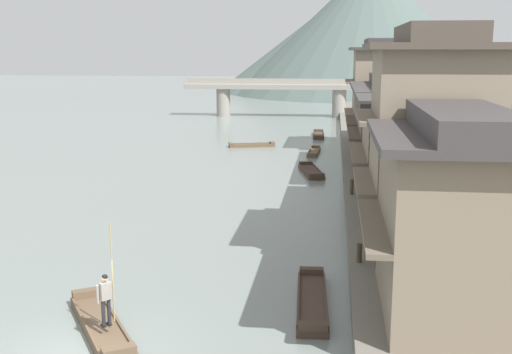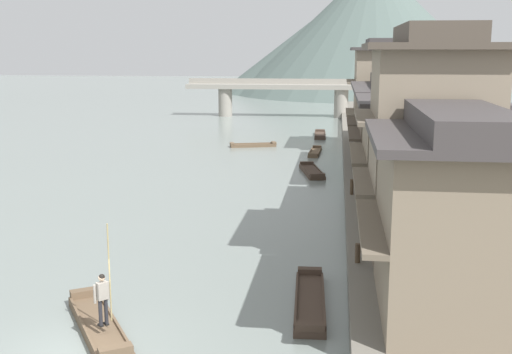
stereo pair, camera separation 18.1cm
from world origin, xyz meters
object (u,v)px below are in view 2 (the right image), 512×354
Objects in this scene: house_waterfront_end at (382,92)px; boat_moored_third at (253,145)px; house_waterfront_nearest at (455,215)px; house_waterfront_tall at (424,147)px; stone_bridge at (283,92)px; boat_foreground_poled at (99,326)px; house_waterfront_narrow at (398,128)px; boat_moored_far at (312,171)px; boat_midriver_drifting at (320,135)px; boat_moored_second at (315,152)px; house_waterfront_far at (392,117)px; mooring_post_dock_near at (358,253)px; mooring_post_dock_mid at (352,187)px; boat_moored_nearest at (310,301)px; boatman_person at (103,293)px; house_waterfront_second at (429,141)px.

boat_moored_third is at bearing 174.11° from house_waterfront_end.
house_waterfront_nearest is 0.92× the size of house_waterfront_tall.
house_waterfront_tall is at bearing -77.16° from stone_bridge.
boat_foreground_poled is 0.64× the size of house_waterfront_narrow.
boat_midriver_drifting is at bearing 90.02° from boat_moored_far.
stone_bridge is (-5.37, 30.16, 3.08)m from boat_moored_second.
house_waterfront_far is 8.72× the size of mooring_post_dock_near.
boat_moored_third is 0.57× the size of house_waterfront_narrow.
boat_foreground_poled reaches higher than boat_moored_third.
boat_moored_nearest is at bearing -96.64° from mooring_post_dock_mid.
stone_bridge is (-0.52, 66.38, 1.66)m from boatman_person.
house_waterfront_end reaches higher than boat_moored_second.
mooring_post_dock_near reaches higher than boat_moored_nearest.
boat_moored_far is 26.15m from house_waterfront_nearest.
boat_moored_second is at bearing 95.10° from mooring_post_dock_near.
boatman_person is at bearing -125.07° from house_waterfront_tall.
boat_foreground_poled is 0.90× the size of boat_midriver_drifting.
boat_foreground_poled is 1.13× the size of boat_moored_third.
boat_moored_third is 12.23m from house_waterfront_end.
boatman_person is at bearing -97.63° from boat_moored_second.
house_waterfront_narrow is at bearing 64.75° from boat_foreground_poled.
boat_moored_far is at bearing 148.19° from house_waterfront_narrow.
boatman_person is 7.03m from boat_moored_nearest.
house_waterfront_tall is at bearing 86.46° from house_waterfront_nearest.
house_waterfront_second is (0.08, 6.58, 1.30)m from house_waterfront_nearest.
boat_moored_nearest is 1.26× the size of boat_moored_third.
boat_moored_nearest is 36.52m from boat_moored_third.
house_waterfront_narrow is (4.60, 20.34, 3.58)m from boat_moored_nearest.
boatman_person is 32.61m from house_waterfront_far.
mooring_post_dock_near is at bearing 122.33° from house_waterfront_nearest.
house_waterfront_narrow reaches higher than boat_midriver_drifting.
house_waterfront_end is at bearing 89.88° from house_waterfront_second.
boatman_person is at bearing -105.07° from house_waterfront_end.
boat_moored_nearest is at bearing -122.64° from mooring_post_dock_near.
boat_midriver_drifting is 0.60× the size of house_waterfront_second.
house_waterfront_narrow is (5.63, -12.31, 3.60)m from boat_moored_second.
house_waterfront_narrow is at bearing -65.41° from boat_moored_second.
house_waterfront_far is at bearing 30.92° from boat_moored_far.
boat_moored_second is 1.11× the size of boat_moored_third.
mooring_post_dock_near reaches higher than boat_midriver_drifting.
boat_moored_second is 7.63m from house_waterfront_end.
house_waterfront_second is at bearing -90.12° from house_waterfront_end.
house_waterfront_nearest is at bearing -90.68° from house_waterfront_second.
boat_moored_far is (5.79, -12.13, 0.01)m from boat_moored_third.
mooring_post_dock_near is at bearing 34.25° from boat_foreground_poled.
boat_midriver_drifting is at bearing 91.23° from boat_moored_nearest.
boat_moored_second is 8.88m from boat_moored_far.
boat_foreground_poled reaches higher than boat_moored_second.
house_waterfront_tall reaches higher than stone_bridge.
mooring_post_dock_mid is at bearing 90.00° from mooring_post_dock_near.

